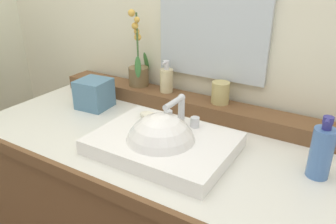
# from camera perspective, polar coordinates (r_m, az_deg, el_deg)

# --- Properties ---
(wall_back) EXTENTS (3.25, 0.20, 2.47)m
(wall_back) POSITION_cam_1_polar(r_m,az_deg,el_deg) (1.46, 9.42, 14.50)
(wall_back) COLOR beige
(wall_back) RESTS_ON ground
(back_ledge) EXTENTS (1.41, 0.12, 0.06)m
(back_ledge) POSITION_cam_1_polar(r_m,az_deg,el_deg) (1.39, 5.67, 0.90)
(back_ledge) COLOR brown
(back_ledge) RESTS_ON vanity_cabinet
(sink_basin) EXTENTS (0.46, 0.34, 0.27)m
(sink_basin) POSITION_cam_1_polar(r_m,az_deg,el_deg) (1.11, -1.05, -5.89)
(sink_basin) COLOR white
(sink_basin) RESTS_ON vanity_cabinet
(soap_bar) EXTENTS (0.07, 0.04, 0.02)m
(soap_bar) POSITION_cam_1_polar(r_m,az_deg,el_deg) (1.23, -3.42, -0.52)
(soap_bar) COLOR silver
(soap_bar) RESTS_ON sink_basin
(potted_plant) EXTENTS (0.09, 0.12, 0.34)m
(potted_plant) POSITION_cam_1_polar(r_m,az_deg,el_deg) (1.52, -5.11, 7.44)
(potted_plant) COLOR brown
(potted_plant) RESTS_ON back_ledge
(soap_dispenser) EXTENTS (0.06, 0.06, 0.14)m
(soap_dispenser) POSITION_cam_1_polar(r_m,az_deg,el_deg) (1.45, -0.28, 5.63)
(soap_dispenser) COLOR beige
(soap_dispenser) RESTS_ON back_ledge
(tumbler_cup) EXTENTS (0.07, 0.07, 0.09)m
(tumbler_cup) POSITION_cam_1_polar(r_m,az_deg,el_deg) (1.34, 9.02, 3.31)
(tumbler_cup) COLOR tan
(tumbler_cup) RESTS_ON back_ledge
(lotion_bottle) EXTENTS (0.06, 0.07, 0.19)m
(lotion_bottle) POSITION_cam_1_polar(r_m,az_deg,el_deg) (1.06, 24.90, -6.21)
(lotion_bottle) COLOR #4971AD
(lotion_bottle) RESTS_ON vanity_cabinet
(tissue_box) EXTENTS (0.14, 0.14, 0.12)m
(tissue_box) POSITION_cam_1_polar(r_m,az_deg,el_deg) (1.47, -12.58, 3.10)
(tissue_box) COLOR teal
(tissue_box) RESTS_ON vanity_cabinet
(mirror) EXTENTS (0.47, 0.02, 0.51)m
(mirror) POSITION_cam_1_polar(r_m,az_deg,el_deg) (1.35, 7.75, 16.35)
(mirror) COLOR silver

